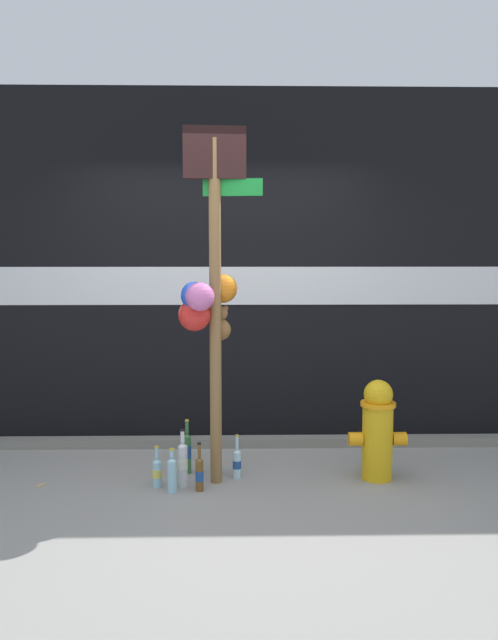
{
  "coord_description": "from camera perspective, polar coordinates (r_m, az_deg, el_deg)",
  "views": [
    {
      "loc": [
        0.14,
        -4.24,
        1.68
      ],
      "look_at": [
        0.23,
        0.26,
        1.2
      ],
      "focal_mm": 35.42,
      "sensor_mm": 36.0,
      "label": 1
    }
  ],
  "objects": [
    {
      "name": "ground_plane",
      "position": [
        4.57,
        -2.99,
        -15.52
      ],
      "size": [
        14.0,
        14.0,
        0.0
      ],
      "primitive_type": "plane",
      "color": "gray"
    },
    {
      "name": "building_wall",
      "position": [
        5.79,
        -2.57,
        4.95
      ],
      "size": [
        10.0,
        0.21,
        3.13
      ],
      "color": "black",
      "rests_on": "ground_plane"
    },
    {
      "name": "curb_strip",
      "position": [
        5.59,
        -2.63,
        -10.98
      ],
      "size": [
        8.0,
        0.12,
        0.08
      ],
      "primitive_type": "cube",
      "color": "slate",
      "rests_on": "ground_plane"
    },
    {
      "name": "memorial_post",
      "position": [
        4.51,
        -3.66,
        3.4
      ],
      "size": [
        0.6,
        0.46,
        2.55
      ],
      "color": "olive",
      "rests_on": "ground_plane"
    },
    {
      "name": "fire_hydrant",
      "position": [
        4.84,
        11.54,
        -9.65
      ],
      "size": [
        0.43,
        0.26,
        0.75
      ],
      "color": "gold",
      "rests_on": "ground_plane"
    },
    {
      "name": "bottle_0",
      "position": [
        4.68,
        -6.0,
        -12.73
      ],
      "size": [
        0.07,
        0.07,
        0.42
      ],
      "color": "silver",
      "rests_on": "ground_plane"
    },
    {
      "name": "bottle_1",
      "position": [
        4.71,
        -8.31,
        -13.39
      ],
      "size": [
        0.07,
        0.07,
        0.3
      ],
      "color": "#93CCE0",
      "rests_on": "ground_plane"
    },
    {
      "name": "bottle_2",
      "position": [
        4.91,
        -2.82,
        -12.01
      ],
      "size": [
        0.06,
        0.06,
        0.37
      ],
      "color": "silver",
      "rests_on": "ground_plane"
    },
    {
      "name": "bottle_3",
      "position": [
        4.6,
        -4.5,
        -13.63
      ],
      "size": [
        0.06,
        0.06,
        0.35
      ],
      "color": "brown",
      "rests_on": "ground_plane"
    },
    {
      "name": "bottle_4",
      "position": [
        4.84,
        -1.09,
        -12.74
      ],
      "size": [
        0.06,
        0.06,
        0.33
      ],
      "color": "#B2DBEA",
      "rests_on": "ground_plane"
    },
    {
      "name": "bottle_5",
      "position": [
        4.95,
        -5.61,
        -11.74
      ],
      "size": [
        0.06,
        0.06,
        0.42
      ],
      "color": "#337038",
      "rests_on": "ground_plane"
    },
    {
      "name": "bottle_6",
      "position": [
        4.6,
        -6.97,
        -13.6
      ],
      "size": [
        0.07,
        0.07,
        0.32
      ],
      "color": "#93CCE0",
      "rests_on": "ground_plane"
    },
    {
      "name": "litter_0",
      "position": [
        4.97,
        -18.31,
        -13.97
      ],
      "size": [
        0.08,
        0.09,
        0.01
      ],
      "primitive_type": "cube",
      "rotation": [
        0.0,
        0.0,
        1.06
      ],
      "color": "tan",
      "rests_on": "ground_plane"
    },
    {
      "name": "litter_1",
      "position": [
        5.81,
        -15.22,
        -10.9
      ],
      "size": [
        0.15,
        0.18,
        0.01
      ],
      "primitive_type": "cube",
      "rotation": [
        0.0,
        0.0,
        1.81
      ],
      "color": "#8C99B2",
      "rests_on": "ground_plane"
    }
  ]
}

